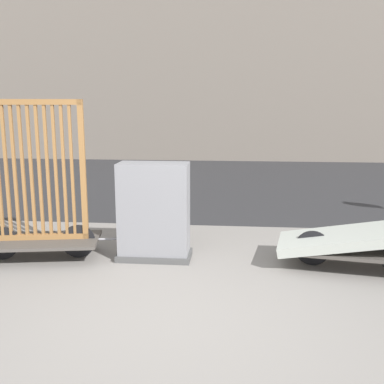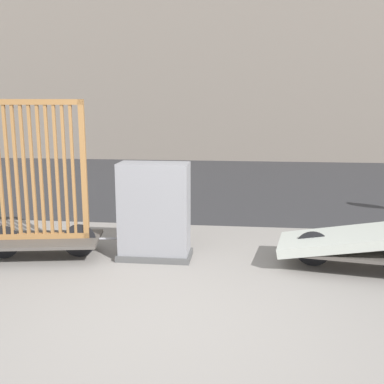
% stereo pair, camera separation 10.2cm
% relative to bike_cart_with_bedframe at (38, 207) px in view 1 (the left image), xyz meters
% --- Properties ---
extents(ground_plane, '(60.00, 60.00, 0.00)m').
position_rel_bike_cart_with_bedframe_xyz_m(ground_plane, '(1.99, -1.57, -0.69)').
color(ground_plane, gray).
extents(road_strip, '(56.00, 8.93, 0.01)m').
position_rel_bike_cart_with_bedframe_xyz_m(road_strip, '(1.99, 6.31, -0.69)').
color(road_strip, '#2D2D30').
rests_on(road_strip, ground_plane).
extents(building_facade, '(48.00, 4.00, 11.00)m').
position_rel_bike_cart_with_bedframe_xyz_m(building_facade, '(1.99, 12.77, 4.81)').
color(building_facade, slate).
rests_on(building_facade, ground_plane).
extents(bike_cart_with_bedframe, '(2.25, 1.05, 2.06)m').
position_rel_bike_cart_with_bedframe_xyz_m(bike_cart_with_bedframe, '(0.00, 0.00, 0.00)').
color(bike_cart_with_bedframe, '#4C4742').
rests_on(bike_cart_with_bedframe, ground_plane).
extents(bike_cart_with_mattress, '(2.41, 1.11, 0.63)m').
position_rel_bike_cart_with_bedframe_xyz_m(bike_cart_with_mattress, '(4.00, -0.00, -0.33)').
color(bike_cart_with_mattress, '#4C4742').
rests_on(bike_cart_with_mattress, ground_plane).
extents(utility_cabinet, '(0.96, 0.48, 1.26)m').
position_rel_bike_cart_with_bedframe_xyz_m(utility_cabinet, '(1.49, 0.15, -0.10)').
color(utility_cabinet, '#4C4C4C').
rests_on(utility_cabinet, ground_plane).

